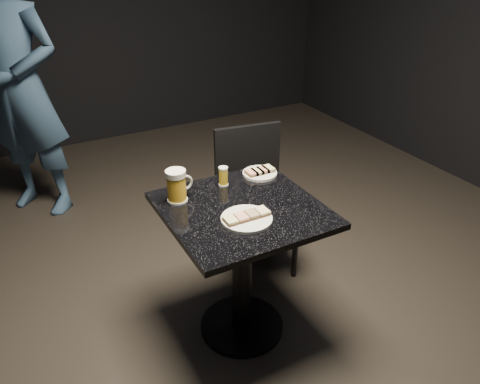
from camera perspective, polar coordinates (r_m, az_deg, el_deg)
name	(u,v)px	position (r m, az deg, el deg)	size (l,w,h in m)	color
floor	(242,327)	(2.62, 0.22, -16.12)	(6.00, 6.00, 0.00)	black
plate_large	(247,219)	(2.05, 0.81, -3.30)	(0.23, 0.23, 0.01)	silver
plate_small	(260,174)	(2.44, 2.43, 2.27)	(0.18, 0.18, 0.01)	silver
patron	(21,88)	(3.61, -25.19, 11.44)	(0.68, 0.44, 1.86)	navy
table	(242,250)	(2.28, 0.24, -7.08)	(0.70, 0.70, 0.75)	black
beer_mug	(177,186)	(2.19, -7.69, 0.77)	(0.14, 0.10, 0.16)	silver
beer_tumbler	(223,176)	(2.32, -2.05, 1.93)	(0.05, 0.05, 0.10)	silver
chair	(254,191)	(2.80, 1.74, 0.10)	(0.47, 0.47, 0.87)	black
canapes_on_plate_large	(247,216)	(2.04, 0.82, -2.92)	(0.21, 0.07, 0.02)	#4C3521
canapes_on_plate_small	(260,171)	(2.43, 2.44, 2.61)	(0.15, 0.07, 0.02)	#4C3521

